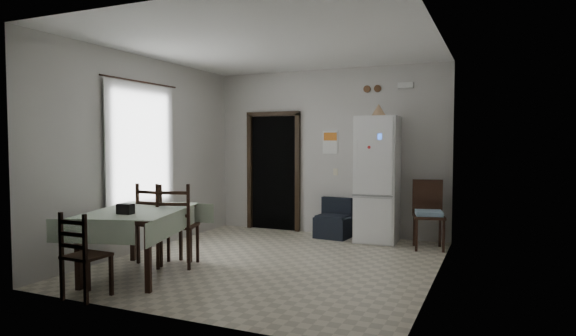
{
  "coord_description": "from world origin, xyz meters",
  "views": [
    {
      "loc": [
        2.76,
        -5.8,
        1.61
      ],
      "look_at": [
        0.0,
        0.5,
        1.25
      ],
      "focal_mm": 30.0,
      "sensor_mm": 36.0,
      "label": 1
    }
  ],
  "objects_px": {
    "dining_chair_far_left": "(159,222)",
    "dining_chair_far_right": "(178,224)",
    "fridge": "(378,179)",
    "corner_chair": "(429,215)",
    "navy_seat": "(333,218)",
    "dining_chair_near_head": "(87,255)",
    "dining_table": "(139,242)"
  },
  "relations": [
    {
      "from": "dining_chair_far_left",
      "to": "dining_chair_far_right",
      "type": "relative_size",
      "value": 0.98
    },
    {
      "from": "fridge",
      "to": "corner_chair",
      "type": "height_order",
      "value": "fridge"
    },
    {
      "from": "navy_seat",
      "to": "corner_chair",
      "type": "distance_m",
      "value": 1.63
    },
    {
      "from": "dining_chair_far_right",
      "to": "dining_chair_near_head",
      "type": "bearing_deg",
      "value": 68.42
    },
    {
      "from": "navy_seat",
      "to": "dining_chair_far_left",
      "type": "relative_size",
      "value": 0.62
    },
    {
      "from": "navy_seat",
      "to": "dining_chair_near_head",
      "type": "bearing_deg",
      "value": -102.57
    },
    {
      "from": "navy_seat",
      "to": "dining_chair_near_head",
      "type": "xyz_separation_m",
      "value": [
        -1.34,
        -4.06,
        0.12
      ]
    },
    {
      "from": "navy_seat",
      "to": "dining_table",
      "type": "relative_size",
      "value": 0.43
    },
    {
      "from": "dining_chair_far_left",
      "to": "dining_chair_far_right",
      "type": "bearing_deg",
      "value": 172.72
    },
    {
      "from": "corner_chair",
      "to": "dining_chair_near_head",
      "type": "bearing_deg",
      "value": -141.54
    },
    {
      "from": "navy_seat",
      "to": "dining_table",
      "type": "bearing_deg",
      "value": -108.9
    },
    {
      "from": "navy_seat",
      "to": "dining_chair_near_head",
      "type": "relative_size",
      "value": 0.73
    },
    {
      "from": "fridge",
      "to": "dining_table",
      "type": "distance_m",
      "value": 3.88
    },
    {
      "from": "navy_seat",
      "to": "dining_chair_near_head",
      "type": "distance_m",
      "value": 4.28
    },
    {
      "from": "dining_table",
      "to": "dining_chair_far_right",
      "type": "relative_size",
      "value": 1.4
    },
    {
      "from": "fridge",
      "to": "corner_chair",
      "type": "distance_m",
      "value": 1.02
    },
    {
      "from": "dining_table",
      "to": "dining_chair_far_right",
      "type": "height_order",
      "value": "dining_chair_far_right"
    },
    {
      "from": "corner_chair",
      "to": "dining_table",
      "type": "bearing_deg",
      "value": -150.29
    },
    {
      "from": "corner_chair",
      "to": "dining_chair_far_right",
      "type": "bearing_deg",
      "value": -154.53
    },
    {
      "from": "corner_chair",
      "to": "dining_chair_far_left",
      "type": "height_order",
      "value": "dining_chair_far_left"
    },
    {
      "from": "fridge",
      "to": "dining_table",
      "type": "relative_size",
      "value": 1.33
    },
    {
      "from": "navy_seat",
      "to": "dining_chair_far_right",
      "type": "distance_m",
      "value": 2.91
    },
    {
      "from": "dining_chair_far_left",
      "to": "corner_chair",
      "type": "bearing_deg",
      "value": -141.24
    },
    {
      "from": "fridge",
      "to": "navy_seat",
      "type": "distance_m",
      "value": 1.02
    },
    {
      "from": "fridge",
      "to": "dining_table",
      "type": "height_order",
      "value": "fridge"
    },
    {
      "from": "dining_chair_far_left",
      "to": "dining_chair_near_head",
      "type": "relative_size",
      "value": 1.18
    },
    {
      "from": "fridge",
      "to": "dining_table",
      "type": "bearing_deg",
      "value": -127.04
    },
    {
      "from": "fridge",
      "to": "dining_chair_far_left",
      "type": "xyz_separation_m",
      "value": [
        -2.38,
        -2.54,
        -0.48
      ]
    },
    {
      "from": "dining_table",
      "to": "dining_chair_far_left",
      "type": "relative_size",
      "value": 1.43
    },
    {
      "from": "fridge",
      "to": "navy_seat",
      "type": "height_order",
      "value": "fridge"
    },
    {
      "from": "dining_chair_far_left",
      "to": "dining_chair_near_head",
      "type": "distance_m",
      "value": 1.55
    },
    {
      "from": "dining_chair_near_head",
      "to": "fridge",
      "type": "bearing_deg",
      "value": -115.98
    }
  ]
}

